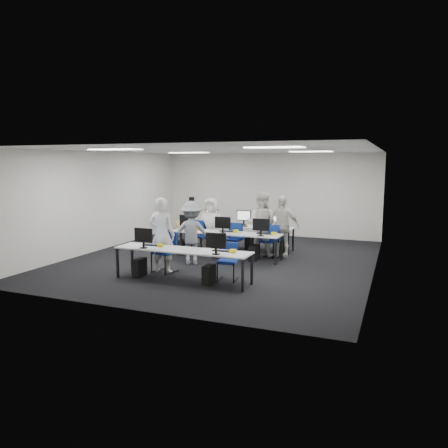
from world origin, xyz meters
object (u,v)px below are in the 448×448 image
at_px(desk_front, 182,252).
at_px(student_3, 281,226).
at_px(chair_4, 267,247).
at_px(chair_0, 165,260).
at_px(chair_6, 238,243).
at_px(student_1, 261,224).
at_px(chair_3, 233,245).
at_px(chair_7, 273,246).
at_px(photographer, 191,233).
at_px(chair_5, 203,240).
at_px(chair_2, 202,242).
at_px(student_0, 162,235).
at_px(chair_1, 228,269).
at_px(desk_mid, 225,234).
at_px(student_2, 211,224).

xyz_separation_m(desk_front, student_3, (1.40, 3.44, 0.19)).
height_order(desk_front, chair_4, chair_4).
relative_size(chair_0, student_3, 0.56).
relative_size(chair_6, student_1, 0.50).
relative_size(chair_3, student_3, 0.47).
height_order(desk_front, chair_0, chair_0).
bearing_deg(chair_7, chair_4, -150.27).
bearing_deg(photographer, chair_5, -95.21).
height_order(chair_4, chair_7, chair_7).
xyz_separation_m(chair_7, student_1, (-0.35, -0.04, 0.63)).
height_order(chair_2, chair_6, chair_6).
xyz_separation_m(chair_0, photographer, (0.24, 1.00, 0.52)).
height_order(desk_front, chair_2, chair_2).
bearing_deg(chair_0, desk_front, -25.61).
xyz_separation_m(desk_front, chair_3, (-0.02, 3.26, -0.42)).
bearing_deg(student_0, desk_front, 141.28).
bearing_deg(chair_2, photographer, -56.09).
bearing_deg(student_3, chair_6, 173.99).
relative_size(chair_1, chair_5, 0.92).
xyz_separation_m(chair_4, student_3, (0.36, 0.18, 0.60)).
bearing_deg(chair_5, chair_3, 2.06).
relative_size(chair_2, photographer, 0.53).
relative_size(chair_5, student_3, 0.53).
relative_size(chair_1, chair_6, 0.93).
bearing_deg(student_1, chair_3, 6.24).
distance_m(chair_1, chair_7, 2.90).
bearing_deg(chair_0, student_0, -151.84).
bearing_deg(chair_0, chair_2, 106.29).
distance_m(student_0, student_3, 3.65).
distance_m(chair_1, chair_6, 3.13).
relative_size(desk_mid, photographer, 1.92).
bearing_deg(student_2, chair_6, 0.83).
relative_size(chair_3, student_0, 0.44).
xyz_separation_m(chair_5, student_0, (0.26, -2.97, 0.63)).
xyz_separation_m(chair_4, chair_6, (-0.97, 0.21, 0.01)).
bearing_deg(chair_2, student_3, 21.72).
relative_size(chair_6, chair_7, 0.99).
bearing_deg(desk_front, chair_3, 90.29).
xyz_separation_m(chair_2, chair_5, (-0.08, 0.27, 0.01)).
height_order(chair_1, student_2, student_2).
xyz_separation_m(chair_1, chair_6, (-0.86, 3.01, 0.02)).
xyz_separation_m(chair_6, student_2, (-0.84, -0.07, 0.52)).
distance_m(chair_0, chair_4, 3.23).
bearing_deg(chair_5, student_2, -6.06).
distance_m(student_3, photographer, 2.69).
bearing_deg(student_1, desk_mid, 43.15).
xyz_separation_m(chair_4, photographer, (-1.58, -1.68, 0.56)).
bearing_deg(chair_3, chair_4, 6.81).
xyz_separation_m(chair_1, chair_3, (-0.94, 2.81, -0.01)).
bearing_deg(student_0, photographer, -111.80).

